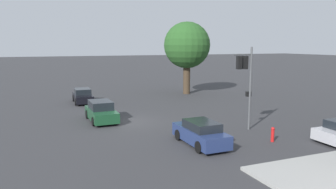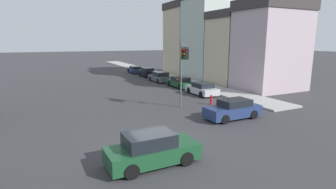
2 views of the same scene
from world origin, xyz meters
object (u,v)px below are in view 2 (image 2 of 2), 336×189
(parked_car_1, at_px, (180,82))
(traffic_signal, at_px, (183,63))
(crossing_car_1, at_px, (233,109))
(parked_car_3, at_px, (147,73))
(fire_hydrant, at_px, (211,99))
(parked_car_2, at_px, (160,77))
(parked_car_0, at_px, (202,89))
(crossing_car_0, at_px, (152,150))
(parked_car_4, at_px, (135,70))

(parked_car_1, bearing_deg, traffic_signal, 150.93)
(crossing_car_1, relative_size, parked_car_1, 0.96)
(traffic_signal, bearing_deg, parked_car_3, -101.49)
(crossing_car_1, relative_size, fire_hydrant, 4.75)
(traffic_signal, distance_m, parked_car_3, 21.54)
(parked_car_1, relative_size, parked_car_2, 0.99)
(parked_car_0, xyz_separation_m, parked_car_1, (0.12, 5.18, -0.00))
(parked_car_2, xyz_separation_m, fire_hydrant, (-1.66, -15.05, -0.18))
(crossing_car_0, xyz_separation_m, parked_car_3, (11.51, 29.34, -0.03))
(traffic_signal, xyz_separation_m, parked_car_4, (4.87, 26.37, -3.36))
(parked_car_1, bearing_deg, crossing_car_0, 146.22)
(parked_car_0, relative_size, parked_car_3, 1.04)
(crossing_car_0, xyz_separation_m, parked_car_0, (11.35, 12.86, -0.09))
(crossing_car_1, xyz_separation_m, parked_car_3, (3.09, 25.08, 0.00))
(traffic_signal, xyz_separation_m, parked_car_3, (4.98, 20.70, -3.27))
(crossing_car_0, height_order, parked_car_0, crossing_car_0)
(crossing_car_1, bearing_deg, parked_car_3, -97.77)
(crossing_car_1, xyz_separation_m, parked_car_2, (2.81, 19.44, -0.03))
(traffic_signal, distance_m, parked_car_2, 16.12)
(crossing_car_1, relative_size, parked_car_2, 0.95)
(traffic_signal, xyz_separation_m, crossing_car_1, (1.89, -4.38, -3.28))
(traffic_signal, distance_m, fire_hydrant, 4.63)
(parked_car_2, height_order, fire_hydrant, parked_car_2)
(parked_car_0, bearing_deg, parked_car_2, 1.24)
(parked_car_4, height_order, fire_hydrant, parked_car_4)
(crossing_car_0, relative_size, crossing_car_1, 1.00)
(traffic_signal, xyz_separation_m, parked_car_0, (4.82, 4.21, -3.33))
(parked_car_2, distance_m, fire_hydrant, 15.14)
(parked_car_0, xyz_separation_m, parked_car_3, (0.16, 16.48, 0.06))
(parked_car_0, distance_m, parked_car_1, 5.18)
(crossing_car_0, height_order, parked_car_3, crossing_car_0)
(crossing_car_1, xyz_separation_m, fire_hydrant, (1.15, 4.39, -0.21))
(crossing_car_0, distance_m, parked_car_0, 17.15)
(parked_car_3, height_order, fire_hydrant, parked_car_3)
(traffic_signal, distance_m, parked_car_1, 11.12)
(parked_car_1, bearing_deg, parked_car_4, -1.09)
(crossing_car_0, bearing_deg, parked_car_0, 47.68)
(parked_car_2, xyz_separation_m, parked_car_4, (0.16, 11.31, -0.05))
(parked_car_0, relative_size, parked_car_4, 0.91)
(parked_car_0, bearing_deg, parked_car_3, 0.07)
(crossing_car_0, distance_m, parked_car_3, 31.52)
(fire_hydrant, bearing_deg, traffic_signal, -179.86)
(parked_car_1, height_order, parked_car_3, parked_car_3)
(traffic_signal, distance_m, parked_car_0, 7.22)
(parked_car_1, height_order, parked_car_4, parked_car_1)
(parked_car_0, bearing_deg, traffic_signal, 131.78)
(parked_car_0, bearing_deg, crossing_car_1, 161.81)
(crossing_car_1, distance_m, parked_car_4, 30.89)
(traffic_signal, height_order, parked_car_2, traffic_signal)
(crossing_car_1, bearing_deg, crossing_car_0, 26.10)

